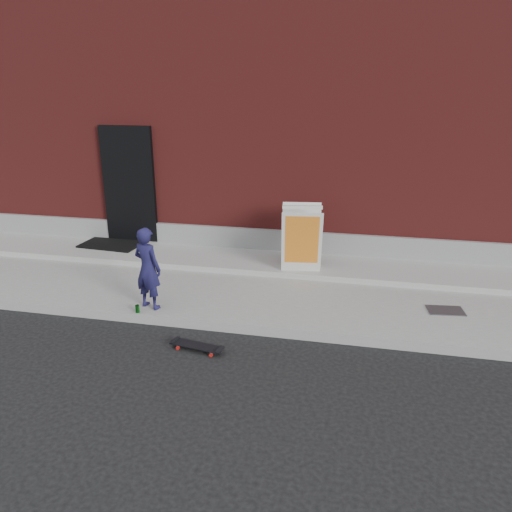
% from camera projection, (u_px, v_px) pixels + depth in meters
% --- Properties ---
extents(ground, '(80.00, 80.00, 0.00)m').
position_uv_depth(ground, '(216.00, 331.00, 6.99)').
color(ground, black).
rests_on(ground, ground).
extents(sidewalk, '(20.00, 3.00, 0.15)m').
position_uv_depth(sidewalk, '(241.00, 286.00, 8.35)').
color(sidewalk, gray).
rests_on(sidewalk, ground).
extents(apron, '(20.00, 1.20, 0.10)m').
position_uv_depth(apron, '(253.00, 261.00, 9.14)').
color(apron, '#999893').
rests_on(apron, sidewalk).
extents(building, '(20.00, 8.10, 5.00)m').
position_uv_depth(building, '(291.00, 115.00, 12.61)').
color(building, maroon).
rests_on(building, ground).
extents(child, '(0.52, 0.42, 1.23)m').
position_uv_depth(child, '(148.00, 268.00, 7.19)').
color(child, '#191640').
rests_on(child, sidewalk).
extents(skateboard, '(0.72, 0.29, 0.08)m').
position_uv_depth(skateboard, '(197.00, 346.00, 6.48)').
color(skateboard, '#B61812').
rests_on(skateboard, ground).
extents(pizza_sign, '(0.77, 0.87, 1.11)m').
position_uv_depth(pizza_sign, '(302.00, 238.00, 8.43)').
color(pizza_sign, silver).
rests_on(pizza_sign, apron).
extents(soda_can, '(0.08, 0.08, 0.12)m').
position_uv_depth(soda_can, '(137.00, 309.00, 7.20)').
color(soda_can, '#16701D').
rests_on(soda_can, sidewalk).
extents(doormat, '(1.22, 1.02, 0.03)m').
position_uv_depth(doormat, '(114.00, 243.00, 9.96)').
color(doormat, black).
rests_on(doormat, apron).
extents(utility_plate, '(0.55, 0.38, 0.02)m').
position_uv_depth(utility_plate, '(446.00, 310.00, 7.27)').
color(utility_plate, '#4A4A4E').
rests_on(utility_plate, sidewalk).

